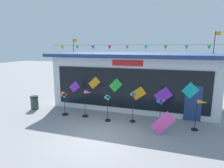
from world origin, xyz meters
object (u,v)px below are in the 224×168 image
at_px(trash_bin, 35,103).
at_px(wind_spinner_right, 160,108).
at_px(wind_spinner_center_right, 133,105).
at_px(display_kite_on_ground, 163,123).
at_px(wind_spinner_left, 87,99).
at_px(wind_spinner_far_right, 200,109).
at_px(wind_spinner_far_left, 64,101).
at_px(wind_spinner_center_left, 108,106).
at_px(kite_shop_building, 135,78).

bearing_deg(trash_bin, wind_spinner_right, -3.16).
relative_size(wind_spinner_center_right, trash_bin, 1.96).
distance_m(wind_spinner_right, display_kite_on_ground, 0.93).
distance_m(wind_spinner_left, wind_spinner_far_right, 6.04).
bearing_deg(wind_spinner_left, wind_spinner_far_left, -174.28).
height_order(wind_spinner_far_left, wind_spinner_right, wind_spinner_right).
bearing_deg(wind_spinner_center_left, wind_spinner_center_right, 12.75).
xyz_separation_m(wind_spinner_center_left, wind_spinner_far_right, (4.68, 0.22, 0.21)).
bearing_deg(display_kite_on_ground, wind_spinner_far_right, 30.64).
xyz_separation_m(wind_spinner_far_right, display_kite_on_ground, (-1.66, -0.98, -0.54)).
bearing_deg(display_kite_on_ground, trash_bin, 171.53).
height_order(wind_spinner_left, wind_spinner_right, wind_spinner_right).
height_order(trash_bin, display_kite_on_ground, display_kite_on_ground).
bearing_deg(wind_spinner_center_right, display_kite_on_ground, -32.68).
xyz_separation_m(wind_spinner_left, display_kite_on_ground, (4.38, -1.03, -0.52)).
relative_size(wind_spinner_far_left, wind_spinner_far_right, 0.94).
bearing_deg(wind_spinner_right, kite_shop_building, 117.97).
bearing_deg(wind_spinner_center_left, wind_spinner_left, 169.06).
bearing_deg(wind_spinner_center_left, wind_spinner_right, 0.58).
distance_m(wind_spinner_center_right, trash_bin, 6.68).
height_order(wind_spinner_left, display_kite_on_ground, wind_spinner_left).
height_order(wind_spinner_left, wind_spinner_far_right, wind_spinner_left).
xyz_separation_m(wind_spinner_right, trash_bin, (-8.13, 0.45, -0.57)).
distance_m(wind_spinner_far_left, wind_spinner_left, 1.46).
bearing_deg(display_kite_on_ground, wind_spinner_left, 166.82).
relative_size(wind_spinner_right, wind_spinner_far_right, 1.04).
xyz_separation_m(kite_shop_building, wind_spinner_far_right, (3.94, -3.73, -0.73)).
xyz_separation_m(wind_spinner_far_left, wind_spinner_center_left, (2.80, -0.12, 0.02)).
bearing_deg(kite_shop_building, trash_bin, -150.11).
bearing_deg(kite_shop_building, display_kite_on_ground, -64.18).
height_order(wind_spinner_far_left, wind_spinner_center_right, wind_spinner_center_right).
bearing_deg(wind_spinner_center_left, wind_spinner_far_left, 177.56).
distance_m(kite_shop_building, wind_spinner_right, 4.52).
distance_m(wind_spinner_center_left, wind_spinner_right, 2.82).
height_order(wind_spinner_far_left, wind_spinner_far_right, wind_spinner_far_right).
xyz_separation_m(wind_spinner_left, wind_spinner_center_right, (2.71, 0.04, -0.14)).
xyz_separation_m(wind_spinner_far_left, wind_spinner_right, (5.62, -0.09, 0.13)).
relative_size(wind_spinner_left, wind_spinner_center_left, 1.04).
bearing_deg(wind_spinner_right, wind_spinner_left, 176.78).
bearing_deg(display_kite_on_ground, wind_spinner_center_left, 165.82).
height_order(kite_shop_building, trash_bin, kite_shop_building).
bearing_deg(wind_spinner_far_left, wind_spinner_far_right, 0.79).
xyz_separation_m(wind_spinner_center_right, display_kite_on_ground, (1.67, -1.07, -0.38)).
height_order(wind_spinner_left, wind_spinner_center_right, wind_spinner_center_right).
bearing_deg(wind_spinner_far_right, wind_spinner_right, -174.05).
distance_m(wind_spinner_far_left, wind_spinner_far_right, 7.49).
bearing_deg(wind_spinner_far_left, display_kite_on_ground, -8.61).
bearing_deg(trash_bin, wind_spinner_left, -3.10).
distance_m(kite_shop_building, wind_spinner_left, 4.31).
distance_m(wind_spinner_far_right, trash_bin, 10.02).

